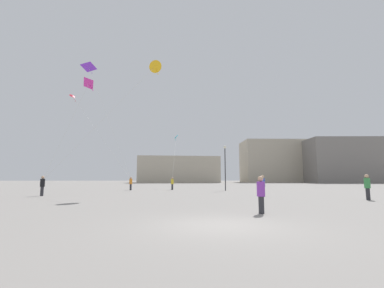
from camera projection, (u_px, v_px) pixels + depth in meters
ground_plane at (221, 225)px, 8.55m from camera, size 300.00×300.00×0.00m
person_in_orange at (131, 183)px, 33.37m from camera, size 0.36×0.36×1.67m
person_in_purple at (261, 193)px, 11.48m from camera, size 0.35×0.35×1.60m
person_in_black at (42, 185)px, 22.61m from camera, size 0.37×0.37×1.70m
person_in_yellow at (172, 183)px, 34.39m from camera, size 0.35×0.35×1.61m
person_in_green at (367, 186)px, 18.59m from camera, size 0.39×0.39×1.77m
person_in_blue at (263, 185)px, 21.86m from camera, size 0.38×0.38×1.75m
kite_violet_delta at (90, 69)px, 31.96m from camera, size 5.70×3.66×13.82m
kite_cyan_delta at (176, 138)px, 42.90m from camera, size 0.79×8.49×7.17m
kite_magenta_delta at (88, 85)px, 25.54m from camera, size 3.68×2.41×9.62m
kite_amber_diamond at (154, 67)px, 25.86m from camera, size 9.98×2.01×11.53m
kite_crimson_diamond at (74, 98)px, 34.66m from camera, size 8.41×0.98×11.15m
building_left_hall at (178, 170)px, 88.90m from camera, size 26.42×17.14×8.31m
building_centre_hall at (279, 162)px, 94.85m from camera, size 26.00×14.30×14.52m
building_right_hall at (348, 161)px, 84.61m from camera, size 27.13×15.89×13.75m
lamppost_east at (225, 161)px, 32.57m from camera, size 0.36×0.36×5.48m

